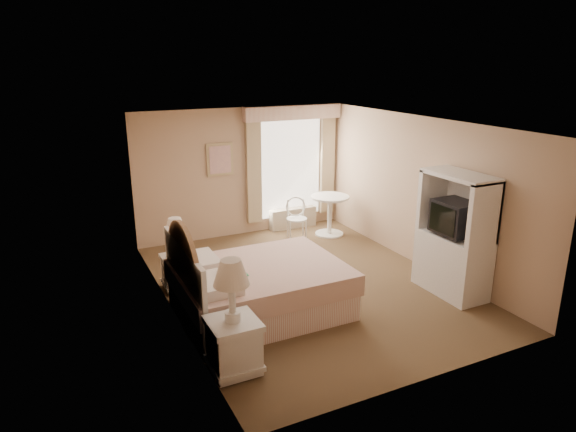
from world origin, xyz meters
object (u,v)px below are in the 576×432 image
nightstand_near (233,332)px  armoire (454,244)px  cafe_chair (296,215)px  nightstand_far (177,263)px  bed (253,288)px  round_table (330,209)px

nightstand_near → armoire: size_ratio=0.73×
nightstand_near → cafe_chair: bearing=54.2°
cafe_chair → armoire: (1.00, -3.15, 0.28)m
nightstand_near → nightstand_far: size_ratio=1.20×
armoire → nightstand_far: bearing=152.3°
bed → armoire: 3.03m
nightstand_far → round_table: (3.35, 1.15, 0.11)m
bed → nightstand_near: bearing=-121.3°
bed → cafe_chair: 3.14m
bed → nightstand_near: size_ratio=1.69×
nightstand_near → nightstand_far: nightstand_near is taller
bed → nightstand_near: 1.40m
cafe_chair → round_table: bearing=10.9°
round_table → cafe_chair: 0.71m
round_table → nightstand_far: bearing=-161.0°
cafe_chair → armoire: bearing=-55.0°
round_table → armoire: bearing=-84.4°
bed → nightstand_near: (-0.73, -1.19, 0.13)m
nightstand_near → round_table: bearing=47.0°
round_table → bed: bearing=-137.6°
nightstand_near → armoire: armoire is taller
cafe_chair → armoire: 3.32m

